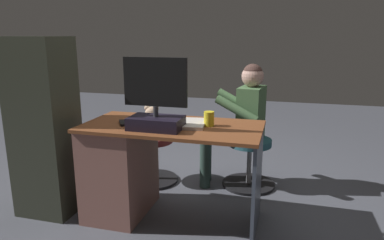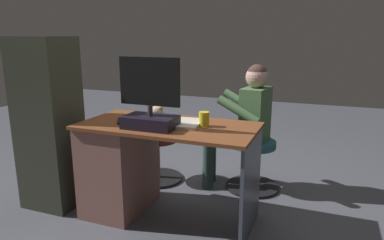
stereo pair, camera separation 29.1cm
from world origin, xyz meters
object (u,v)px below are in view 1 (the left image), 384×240
monitor (156,109)px  cup (209,119)px  tv_remote (123,123)px  office_chair_teddy (153,155)px  person (241,115)px  teddy_bear (152,122)px  computer_mouse (131,118)px  desk (131,166)px  keyboard (171,121)px  visitor_chair (249,159)px

monitor → cup: monitor is taller
tv_remote → office_chair_teddy: tv_remote is taller
person → teddy_bear: bearing=7.8°
cup → computer_mouse: bearing=0.1°
cup → person: person is taller
tv_remote → teddy_bear: (0.06, -0.73, -0.17)m
monitor → cup: 0.40m
office_chair_teddy → cup: bearing=139.0°
desk → monitor: size_ratio=2.64×
computer_mouse → teddy_bear: (0.07, -0.61, -0.18)m
tv_remote → person: 1.14m
tv_remote → teddy_bear: size_ratio=0.50×
cup → teddy_bear: size_ratio=0.36×
monitor → teddy_bear: (0.35, -0.79, -0.31)m
computer_mouse → cup: (-0.62, -0.00, 0.04)m
keyboard → tv_remote: bearing=22.2°
desk → computer_mouse: bearing=-84.6°
computer_mouse → keyboard: bearing=-176.1°
monitor → cup: size_ratio=4.67×
person → cup: bearing=79.0°
tv_remote → desk: bearing=-134.0°
keyboard → computer_mouse: computer_mouse is taller
visitor_chair → tv_remote: bearing=44.6°
desk → computer_mouse: 0.37m
monitor → teddy_bear: size_ratio=1.69×
desk → visitor_chair: 1.16m
teddy_bear → visitor_chair: 0.99m
keyboard → computer_mouse: size_ratio=4.38×
desk → cup: bearing=-175.9°
desk → cup: cup is taller
desk → teddy_bear: teddy_bear is taller
computer_mouse → monitor: bearing=147.2°
teddy_bear → monitor: bearing=113.7°
teddy_bear → tv_remote: bearing=94.4°
computer_mouse → person: bearing=-136.4°
desk → office_chair_teddy: bearing=-83.6°
keyboard → person: (-0.44, -0.70, -0.08)m
desk → office_chair_teddy: 0.66m
office_chair_teddy → keyboard: bearing=124.1°
keyboard → cup: (-0.30, 0.02, 0.04)m
monitor → computer_mouse: 0.36m
computer_mouse → visitor_chair: bearing=-139.1°
monitor → office_chair_teddy: 1.07m
computer_mouse → office_chair_teddy: computer_mouse is taller
computer_mouse → office_chair_teddy: size_ratio=0.20×
office_chair_teddy → desk: bearing=96.4°
teddy_bear → visitor_chair: size_ratio=0.60×
keyboard → visitor_chair: keyboard is taller
desk → tv_remote: 0.37m
desk → tv_remote: bearing=77.2°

